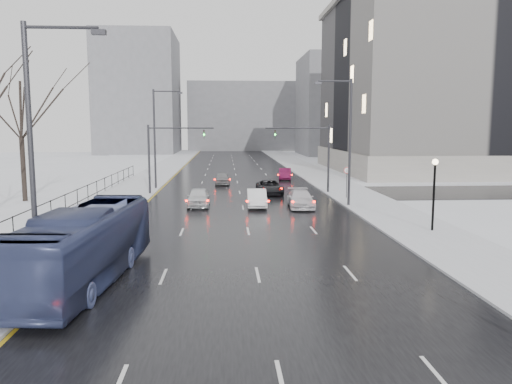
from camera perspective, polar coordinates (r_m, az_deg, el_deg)
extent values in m
cube|color=black|center=(58.96, -2.19, 1.33)|extent=(16.00, 150.00, 0.04)
cube|color=black|center=(47.05, -1.85, -0.23)|extent=(130.00, 10.00, 0.04)
cube|color=silver|center=(59.65, -12.33, 1.29)|extent=(5.00, 150.00, 0.16)
cube|color=silver|center=(60.11, 7.87, 1.44)|extent=(5.00, 150.00, 0.16)
cube|color=white|center=(61.82, -21.06, 1.16)|extent=(14.00, 150.00, 0.12)
cube|color=black|center=(31.28, -25.37, -2.28)|extent=(0.04, 70.00, 0.05)
cube|color=black|center=(31.45, -25.27, -4.08)|extent=(0.04, 70.00, 0.05)
cylinder|color=black|center=(31.38, -25.31, -3.36)|extent=(0.06, 0.06, 1.30)
cylinder|color=#2D2D33|center=(39.84, 10.69, 5.45)|extent=(0.20, 0.20, 10.00)
cylinder|color=#2D2D33|center=(39.67, 9.00, 12.42)|extent=(2.60, 0.12, 0.12)
cube|color=#2D2D33|center=(39.40, 7.10, 12.27)|extent=(0.50, 0.25, 0.18)
cylinder|color=#2D2D33|center=(19.95, -24.27, 3.03)|extent=(0.20, 0.20, 10.00)
cylinder|color=#2D2D33|center=(19.79, -21.37, 17.12)|extent=(2.60, 0.12, 0.12)
cube|color=#2D2D33|center=(19.42, -17.53, 17.02)|extent=(0.50, 0.25, 0.18)
cylinder|color=#2D2D33|center=(51.11, -11.51, 5.84)|extent=(0.20, 0.20, 10.00)
cylinder|color=#2D2D33|center=(51.05, -10.18, 11.27)|extent=(2.60, 0.12, 0.12)
cube|color=#2D2D33|center=(50.91, -8.70, 11.14)|extent=(0.50, 0.25, 0.18)
cylinder|color=black|center=(31.43, 19.64, -0.56)|extent=(0.14, 0.14, 4.00)
sphere|color=#FFE5B2|center=(31.22, 19.81, 3.25)|extent=(0.36, 0.36, 0.36)
cylinder|color=#2D2D33|center=(47.71, 8.29, 3.71)|extent=(0.20, 0.20, 6.50)
cylinder|color=#2D2D33|center=(47.09, 4.75, 7.30)|extent=(6.00, 0.12, 0.12)
imported|color=#2D2D33|center=(46.84, 2.19, 6.59)|extent=(0.15, 0.18, 0.90)
sphere|color=#19FF33|center=(46.69, 2.21, 6.58)|extent=(0.16, 0.16, 0.16)
cylinder|color=#2D2D33|center=(47.24, -12.12, 3.58)|extent=(0.20, 0.20, 6.50)
cylinder|color=#2D2D33|center=(46.78, -8.56, 7.24)|extent=(6.00, 0.12, 0.12)
imported|color=#2D2D33|center=(46.65, -5.96, 6.55)|extent=(0.15, 0.18, 0.90)
sphere|color=#19FF33|center=(46.50, -5.97, 6.55)|extent=(0.16, 0.16, 0.16)
cylinder|color=#2D2D33|center=(44.16, 10.32, 0.97)|extent=(0.06, 0.06, 2.50)
cylinder|color=white|center=(44.05, 10.35, 2.46)|extent=(0.60, 0.03, 0.60)
torus|color=#B20C0C|center=(44.05, 10.35, 2.46)|extent=(0.58, 0.06, 0.58)
cube|color=gray|center=(79.61, 24.12, 10.92)|extent=(40.00, 30.00, 24.00)
cube|color=gray|center=(79.55, 23.72, 3.37)|extent=(40.60, 30.60, 3.00)
cube|color=slate|center=(117.43, 11.12, 9.61)|extent=(24.00, 20.00, 22.00)
cube|color=slate|center=(125.56, -13.21, 10.78)|extent=(18.00, 22.00, 28.00)
cube|color=slate|center=(138.74, -1.32, 8.57)|extent=(30.00, 18.00, 18.00)
imported|color=#38416E|center=(21.31, -18.93, -5.81)|extent=(3.52, 11.15, 3.05)
imported|color=silver|center=(39.82, -6.59, -0.58)|extent=(1.73, 4.30, 1.46)
imported|color=white|center=(39.21, 0.08, -0.70)|extent=(1.58, 4.29, 1.40)
imported|color=black|center=(46.62, 1.58, 0.55)|extent=(2.44, 4.86, 1.32)
imported|color=silver|center=(39.10, 5.11, -0.79)|extent=(2.08, 4.76, 1.36)
imported|color=gray|center=(54.79, -3.89, 1.58)|extent=(1.68, 4.00, 1.35)
imported|color=#5F1036|center=(59.79, 3.33, 2.08)|extent=(1.90, 4.25, 1.35)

